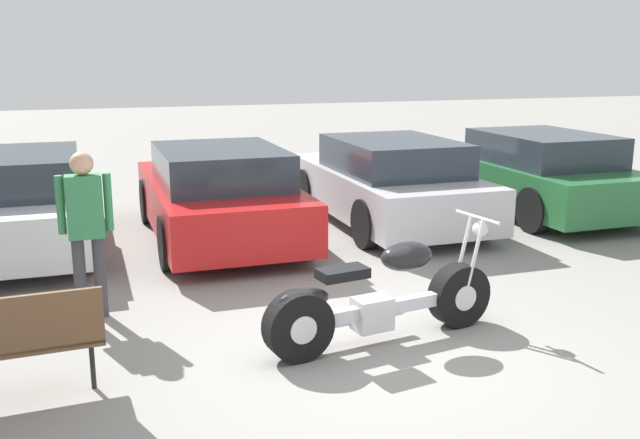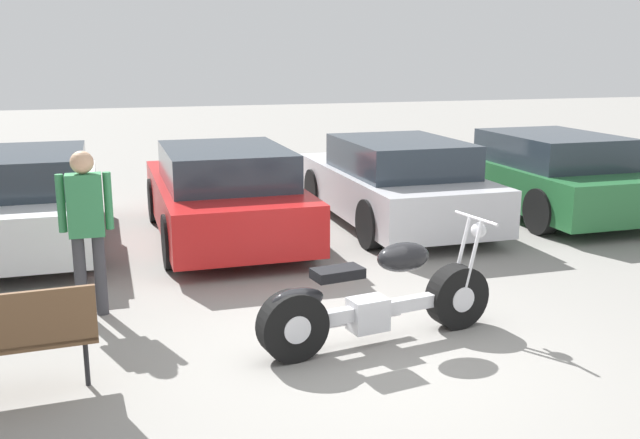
% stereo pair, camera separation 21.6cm
% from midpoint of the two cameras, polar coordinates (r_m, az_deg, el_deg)
% --- Properties ---
extents(ground_plane, '(60.00, 60.00, 0.00)m').
position_cam_midpoint_polar(ground_plane, '(6.44, 3.09, -10.52)').
color(ground_plane, gray).
extents(motorcycle, '(2.34, 0.76, 1.08)m').
position_cam_midpoint_polar(motorcycle, '(6.51, 3.92, -6.41)').
color(motorcycle, black).
rests_on(motorcycle, ground_plane).
extents(parked_car_white, '(1.92, 4.22, 1.33)m').
position_cam_midpoint_polar(parked_car_white, '(10.35, -23.68, 1.27)').
color(parked_car_white, white).
rests_on(parked_car_white, ground_plane).
extents(parked_car_red, '(1.92, 4.22, 1.33)m').
position_cam_midpoint_polar(parked_car_red, '(10.12, -8.73, 1.98)').
color(parked_car_red, red).
rests_on(parked_car_red, ground_plane).
extents(parked_car_silver, '(1.92, 4.22, 1.33)m').
position_cam_midpoint_polar(parked_car_silver, '(11.00, 4.88, 2.99)').
color(parked_car_silver, '#BCBCC1').
rests_on(parked_car_silver, ground_plane).
extents(parked_car_green, '(1.92, 4.22, 1.33)m').
position_cam_midpoint_polar(parked_car_green, '(12.29, 16.32, 3.59)').
color(parked_car_green, '#286B38').
rests_on(parked_car_green, ground_plane).
extents(person_standing, '(0.52, 0.22, 1.67)m').
position_cam_midpoint_polar(person_standing, '(7.33, -19.03, -0.13)').
color(person_standing, '#38383D').
rests_on(person_standing, ground_plane).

